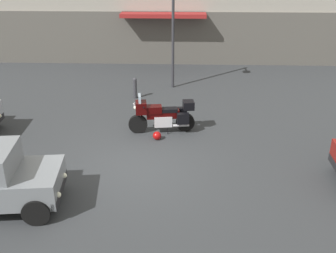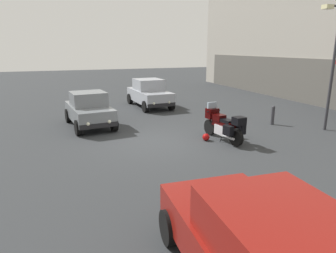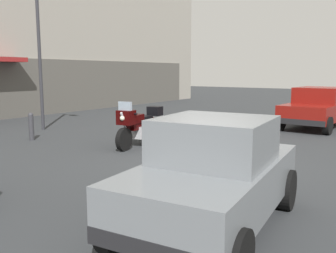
{
  "view_description": "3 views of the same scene",
  "coord_description": "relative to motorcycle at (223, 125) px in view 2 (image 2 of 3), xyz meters",
  "views": [
    {
      "loc": [
        1.39,
        -9.87,
        5.68
      ],
      "look_at": [
        0.98,
        0.84,
        0.94
      ],
      "focal_mm": 42.39,
      "sensor_mm": 36.0,
      "label": 1
    },
    {
      "loc": [
        10.35,
        -3.26,
        3.44
      ],
      "look_at": [
        0.52,
        0.37,
        0.69
      ],
      "focal_mm": 32.09,
      "sensor_mm": 36.0,
      "label": 2
    },
    {
      "loc": [
        -7.54,
        -4.32,
        2.17
      ],
      "look_at": [
        -0.12,
        0.92,
        0.81
      ],
      "focal_mm": 39.32,
      "sensor_mm": 36.0,
      "label": 3
    }
  ],
  "objects": [
    {
      "name": "ground_plane",
      "position": [
        -0.75,
        -2.53,
        -0.62
      ],
      "size": [
        80.0,
        80.0,
        0.0
      ],
      "primitive_type": "plane",
      "color": "#2D3033"
    },
    {
      "name": "car_hatchback_near",
      "position": [
        -7.5,
        -0.67,
        0.19
      ],
      "size": [
        3.95,
        1.99,
        1.64
      ],
      "rotation": [
        0.0,
        0.0,
        0.06
      ],
      "color": "#9EA3AD",
      "rests_on": "ground"
    },
    {
      "name": "helmet",
      "position": [
        -0.17,
        -0.63,
        -0.48
      ],
      "size": [
        0.28,
        0.28,
        0.28
      ],
      "primitive_type": "sphere",
      "color": "#990C0C",
      "rests_on": "ground"
    },
    {
      "name": "motorcycle",
      "position": [
        0.0,
        0.0,
        0.0
      ],
      "size": [
        2.26,
        0.88,
        1.36
      ],
      "rotation": [
        0.0,
        0.0,
        3.27
      ],
      "color": "black",
      "rests_on": "ground"
    },
    {
      "name": "car_compact_side",
      "position": [
        -3.93,
        -4.54,
        0.15
      ],
      "size": [
        3.59,
        2.04,
        1.56
      ],
      "rotation": [
        0.0,
        0.0,
        0.11
      ],
      "color": "slate",
      "rests_on": "ground"
    },
    {
      "name": "bollard_curbside",
      "position": [
        -1.35,
        3.39,
        -0.15
      ],
      "size": [
        0.16,
        0.16,
        0.89
      ],
      "color": "#333338",
      "rests_on": "ground"
    },
    {
      "name": "streetlamp_curbside",
      "position": [
        0.2,
        4.79,
        2.46
      ],
      "size": [
        0.28,
        0.94,
        5.11
      ],
      "color": "#2D2D33",
      "rests_on": "ground"
    }
  ]
}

